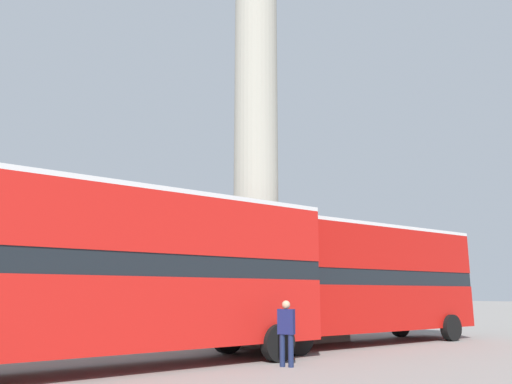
{
  "coord_description": "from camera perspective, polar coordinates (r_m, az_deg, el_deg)",
  "views": [
    {
      "loc": [
        -12.09,
        -16.68,
        1.82
      ],
      "look_at": [
        0.0,
        0.0,
        6.01
      ],
      "focal_mm": 35.0,
      "sensor_mm": 36.0,
      "label": 1
    }
  ],
  "objects": [
    {
      "name": "street_lamp",
      "position": [
        21.32,
        9.55,
        -8.45
      ],
      "size": [
        0.44,
        0.44,
        4.95
      ],
      "color": "black",
      "rests_on": "ground_plane"
    },
    {
      "name": "bus_a",
      "position": [
        13.1,
        -14.16,
        -8.51
      ],
      "size": [
        10.93,
        2.94,
        4.39
      ],
      "rotation": [
        0.0,
        0.0,
        0.02
      ],
      "color": "red",
      "rests_on": "ground_plane"
    },
    {
      "name": "monument_column",
      "position": [
        21.44,
        0.0,
        4.59
      ],
      "size": [
        5.23,
        5.23,
        22.17
      ],
      "color": "#A39E8E",
      "rests_on": "ground_plane"
    },
    {
      "name": "ground_plane",
      "position": [
        20.68,
        0.0,
        -16.53
      ],
      "size": [
        200.0,
        200.0,
        0.0
      ],
      "primitive_type": "plane",
      "color": "gray"
    },
    {
      "name": "pedestrian_near_lamp",
      "position": [
        13.2,
        3.48,
        -15.46
      ],
      "size": [
        0.36,
        0.46,
        1.64
      ],
      "rotation": [
        0.0,
        0.0,
        5.22
      ],
      "color": "#192347",
      "rests_on": "ground_plane"
    },
    {
      "name": "bus_b",
      "position": [
        19.15,
        11.36,
        -9.59
      ],
      "size": [
        11.15,
        2.79,
        4.3
      ],
      "rotation": [
        0.0,
        0.0,
        -0.0
      ],
      "color": "#B7140F",
      "rests_on": "ground_plane"
    }
  ]
}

